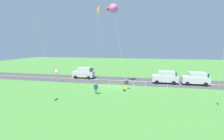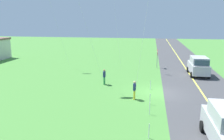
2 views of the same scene
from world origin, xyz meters
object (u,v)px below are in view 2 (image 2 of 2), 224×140
object	(u,v)px
stop_sign	(157,55)
person_adult_near	(104,76)
person_adult_companion	(134,89)
car_suv_foreground	(198,66)

from	to	relation	value
stop_sign	person_adult_near	world-z (taller)	stop_sign
stop_sign	person_adult_near	bearing A→B (deg)	149.47
person_adult_near	person_adult_companion	bearing A→B (deg)	175.32
stop_sign	person_adult_companion	xyz separation A→B (m)	(-13.24, 2.10, -0.94)
stop_sign	person_adult_companion	distance (m)	13.44
person_adult_near	car_suv_foreground	bearing A→B (deg)	-105.97
car_suv_foreground	person_adult_near	distance (m)	11.81
car_suv_foreground	person_adult_near	size ratio (longest dim) A/B	2.75
car_suv_foreground	person_adult_companion	xyz separation A→B (m)	(-9.74, 6.89, -0.29)
stop_sign	person_adult_companion	world-z (taller)	stop_sign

